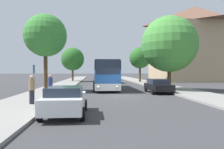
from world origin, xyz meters
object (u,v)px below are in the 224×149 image
object	(u,v)px
tree_right_mid	(140,58)
tree_left_far	(45,36)
tree_right_near	(169,44)
pedestrian_waiting_far	(32,89)
parked_car_left_curb	(65,100)
bus_front	(105,74)
parked_car_right_near	(158,86)
bus_rear	(100,72)
bus_middle	(102,72)
pedestrian_waiting_near	(50,86)
tree_left_near	(73,59)
bus_stop_sign	(34,78)

from	to	relation	value
tree_right_mid	tree_left_far	bearing A→B (deg)	-129.44
tree_right_near	pedestrian_waiting_far	bearing A→B (deg)	-141.96
parked_car_left_curb	tree_right_mid	xyz separation A→B (m)	(10.06, 29.52, 3.89)
bus_front	parked_car_right_near	xyz separation A→B (m)	(5.08, -5.39, -1.06)
bus_rear	parked_car_right_near	xyz separation A→B (m)	(4.91, -35.17, -1.05)
bus_rear	tree_right_near	xyz separation A→B (m)	(6.83, -32.93, 3.40)
bus_middle	bus_rear	bearing A→B (deg)	89.92
parked_car_right_near	tree_left_far	distance (m)	12.95
bus_middle	tree_right_near	distance (m)	20.26
bus_rear	bus_middle	bearing A→B (deg)	-90.40
tree_left_far	tree_right_mid	size ratio (longest dim) A/B	1.24
pedestrian_waiting_near	pedestrian_waiting_far	size ratio (longest dim) A/B	0.99
pedestrian_waiting_near	pedestrian_waiting_far	bearing A→B (deg)	39.95
tree_left_near	tree_left_far	size ratio (longest dim) A/B	0.84
tree_left_far	parked_car_right_near	bearing A→B (deg)	-11.57
bus_middle	tree_right_mid	distance (m)	7.78
bus_middle	parked_car_left_curb	distance (m)	31.60
parked_car_right_near	bus_stop_sign	distance (m)	11.97
tree_left_far	parked_car_left_curb	bearing A→B (deg)	-73.69
tree_left_far	bus_middle	bearing A→B (deg)	70.07
bus_rear	tree_right_near	world-z (taller)	tree_right_near
parked_car_left_curb	bus_stop_sign	distance (m)	6.21
tree_left_far	tree_left_near	bearing A→B (deg)	87.96
tree_left_far	tree_right_mid	bearing A→B (deg)	50.56
tree_right_near	tree_right_mid	world-z (taller)	tree_right_near
bus_stop_sign	bus_front	bearing A→B (deg)	61.05
bus_rear	parked_car_left_curb	bearing A→B (deg)	-94.45
bus_front	parked_car_right_near	size ratio (longest dim) A/B	2.73
tree_left_near	tree_left_far	bearing A→B (deg)	-92.04
tree_left_near	bus_rear	bearing A→B (deg)	62.45
parked_car_right_near	tree_right_mid	xyz separation A→B (m)	(2.19, 19.14, 3.91)
bus_front	pedestrian_waiting_near	bearing A→B (deg)	-115.79
tree_left_near	tree_right_near	world-z (taller)	tree_right_near
bus_stop_sign	tree_right_mid	size ratio (longest dim) A/B	0.39
bus_rear	pedestrian_waiting_far	world-z (taller)	bus_rear
parked_car_right_near	tree_right_near	bearing A→B (deg)	-131.10
tree_left_far	bus_stop_sign	bearing A→B (deg)	-84.07
bus_front	tree_right_mid	xyz separation A→B (m)	(7.28, 13.75, 2.85)
parked_car_right_near	tree_left_near	size ratio (longest dim) A/B	0.63
tree_left_far	tree_right_near	bearing A→B (deg)	-0.58
pedestrian_waiting_far	tree_right_near	size ratio (longest dim) A/B	0.22
pedestrian_waiting_near	tree_right_mid	xyz separation A→B (m)	(11.99, 23.50, 3.59)
tree_left_far	tree_right_near	world-z (taller)	tree_right_near
bus_front	bus_stop_sign	distance (m)	11.88
bus_middle	parked_car_left_curb	xyz separation A→B (m)	(-3.04, -31.43, -1.12)
tree_right_near	bus_rear	bearing A→B (deg)	101.72
bus_middle	tree_left_near	world-z (taller)	tree_left_near
parked_car_right_near	tree_right_mid	distance (m)	19.66
parked_car_left_curb	pedestrian_waiting_far	distance (m)	3.92
parked_car_left_curb	bus_stop_sign	xyz separation A→B (m)	(-2.97, 5.37, 0.96)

